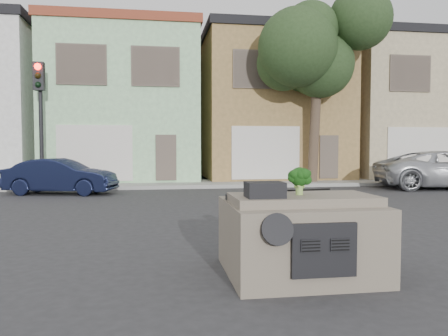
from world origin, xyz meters
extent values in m
plane|color=#303033|center=(0.00, 0.00, 0.00)|extent=(120.00, 120.00, 0.00)
cube|color=gray|center=(0.00, 10.50, 0.07)|extent=(40.00, 3.00, 0.15)
cube|color=#A2D69F|center=(-3.50, 14.50, 3.77)|extent=(7.20, 8.20, 7.55)
cube|color=olive|center=(4.00, 14.50, 3.77)|extent=(7.20, 8.20, 7.55)
cube|color=tan|center=(11.50, 14.50, 3.77)|extent=(7.20, 8.20, 7.55)
imported|color=black|center=(-5.42, 7.83, 0.00)|extent=(4.16, 2.20, 1.30)
imported|color=#BABCC2|center=(9.86, 7.50, 0.00)|extent=(5.97, 3.52, 1.56)
cube|color=black|center=(-6.50, 9.50, 2.55)|extent=(0.40, 0.40, 5.10)
cube|color=#273D1E|center=(5.00, 9.80, 4.25)|extent=(4.40, 4.00, 8.50)
cube|color=#726757|center=(0.00, -3.00, 0.56)|extent=(2.00, 1.80, 1.12)
cube|color=black|center=(-0.58, -3.35, 1.22)|extent=(0.48, 0.38, 0.20)
cube|color=black|center=(0.28, -2.62, 1.13)|extent=(0.69, 0.15, 0.02)
cube|color=#11350D|center=(-0.04, -3.13, 1.31)|extent=(0.44, 0.44, 0.38)
camera|label=1|loc=(-1.95, -8.78, 1.79)|focal=35.00mm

